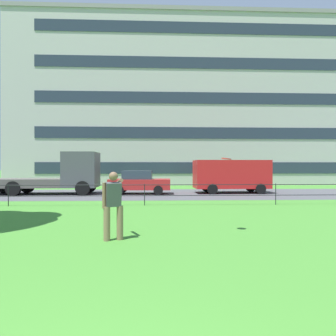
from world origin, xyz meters
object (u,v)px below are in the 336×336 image
(car_red_center, at_px, (139,182))
(person_thrower, at_px, (113,203))
(flatbed_truck_right, at_px, (59,175))
(frisbee, at_px, (226,159))
(apartment_building_background, at_px, (198,108))
(panel_van_far_left, at_px, (231,174))

(car_red_center, bearing_deg, person_thrower, -89.90)
(flatbed_truck_right, bearing_deg, person_thrower, -67.24)
(frisbee, distance_m, car_red_center, 12.22)
(person_thrower, relative_size, car_red_center, 0.41)
(person_thrower, xyz_separation_m, flatbed_truck_right, (-5.31, 12.66, 0.32))
(person_thrower, bearing_deg, apartment_building_background, 77.54)
(flatbed_truck_right, bearing_deg, apartment_building_background, 52.47)
(person_thrower, height_order, frisbee, frisbee)
(frisbee, bearing_deg, person_thrower, -166.52)
(car_red_center, relative_size, apartment_building_background, 0.10)
(panel_van_far_left, bearing_deg, flatbed_truck_right, -178.73)
(flatbed_truck_right, relative_size, car_red_center, 1.81)
(car_red_center, xyz_separation_m, apartment_building_background, (6.10, 15.00, 7.82))
(car_red_center, bearing_deg, panel_van_far_left, 3.89)
(person_thrower, relative_size, apartment_building_background, 0.04)
(apartment_building_background, bearing_deg, flatbed_truck_right, -127.53)
(person_thrower, bearing_deg, panel_van_far_left, 64.25)
(panel_van_far_left, height_order, apartment_building_background, apartment_building_background)
(frisbee, bearing_deg, panel_van_far_left, 75.00)
(car_red_center, relative_size, panel_van_far_left, 0.80)
(frisbee, xyz_separation_m, apartment_building_background, (3.11, 26.78, 6.59))
(flatbed_truck_right, distance_m, panel_van_far_left, 11.55)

